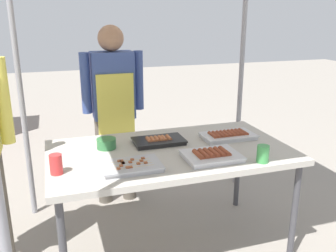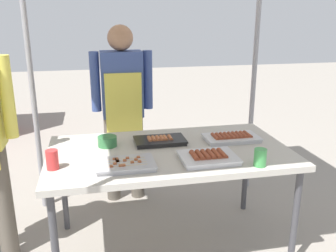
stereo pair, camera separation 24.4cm
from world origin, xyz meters
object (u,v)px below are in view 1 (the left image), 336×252
stall_table (170,157)px  vendor_woman (114,103)px  tray_spring_rolls (212,155)px  drink_cup_by_wok (263,154)px  tray_grilled_sausages (228,135)px  tray_meat_skewers (131,166)px  drink_cup_near_edge (56,164)px  condiment_bowl (106,143)px  tray_pork_links (159,141)px

stall_table → vendor_woman: bearing=106.0°
tray_spring_rolls → drink_cup_by_wok: size_ratio=3.24×
tray_grilled_sausages → drink_cup_by_wok: (-0.01, -0.47, 0.03)m
tray_meat_skewers → drink_cup_near_edge: (-0.42, 0.06, 0.04)m
tray_spring_rolls → condiment_bowl: 0.71m
tray_meat_skewers → condiment_bowl: size_ratio=2.69×
drink_cup_near_edge → tray_pork_links: bearing=23.9°
tray_spring_rolls → tray_pork_links: bearing=122.3°
tray_grilled_sausages → condiment_bowl: bearing=175.7°
stall_table → tray_pork_links: bearing=105.7°
tray_pork_links → drink_cup_by_wok: size_ratio=3.29×
tray_grilled_sausages → condiment_bowl: condiment_bowl is taller
tray_spring_rolls → drink_cup_near_edge: size_ratio=2.99×
stall_table → condiment_bowl: size_ratio=12.38×
tray_meat_skewers → condiment_bowl: bearing=102.3°
tray_meat_skewers → drink_cup_by_wok: drink_cup_by_wok is taller
tray_grilled_sausages → tray_meat_skewers: tray_grilled_sausages is taller
stall_table → tray_grilled_sausages: (0.47, 0.09, 0.07)m
tray_spring_rolls → vendor_woman: bearing=112.3°
condiment_bowl → drink_cup_near_edge: bearing=-135.6°
stall_table → vendor_woman: (-0.23, 0.81, 0.21)m
stall_table → tray_grilled_sausages: bearing=10.8°
tray_pork_links → tray_spring_rolls: 0.44m
stall_table → drink_cup_near_edge: bearing=-167.0°
tray_pork_links → tray_meat_skewers: bearing=-127.0°
tray_spring_rolls → vendor_woman: 1.14m
condiment_bowl → drink_cup_near_edge: 0.47m
drink_cup_near_edge → vendor_woman: (0.50, 0.98, 0.10)m
stall_table → condiment_bowl: condiment_bowl is taller
drink_cup_by_wok → tray_pork_links: bearing=134.3°
tray_pork_links → condiment_bowl: condiment_bowl is taller
condiment_bowl → vendor_woman: (0.17, 0.66, 0.12)m
drink_cup_near_edge → stall_table: bearing=13.0°
stall_table → vendor_woman: size_ratio=1.04×
tray_grilled_sausages → drink_cup_by_wok: size_ratio=3.58×
condiment_bowl → drink_cup_by_wok: (0.87, -0.54, 0.02)m
stall_table → tray_meat_skewers: size_ratio=4.60×
tray_spring_rolls → vendor_woman: size_ratio=0.23×
tray_pork_links → condiment_bowl: (-0.36, 0.02, 0.02)m
tray_spring_rolls → tray_meat_skewers: bearing=179.9°
tray_meat_skewers → vendor_woman: 1.06m
stall_table → tray_spring_rolls: (0.20, -0.23, 0.07)m
tray_meat_skewers → drink_cup_near_edge: drink_cup_near_edge is taller
drink_cup_near_edge → drink_cup_by_wok: bearing=-9.9°
drink_cup_by_wok → stall_table: bearing=140.9°
tray_grilled_sausages → condiment_bowl: (-0.88, 0.07, 0.01)m
tray_grilled_sausages → tray_meat_skewers: bearing=-157.9°
tray_grilled_sausages → stall_table: bearing=-169.2°
tray_grilled_sausages → vendor_woman: (-0.71, 0.72, 0.13)m
tray_meat_skewers → tray_spring_rolls: 0.51m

